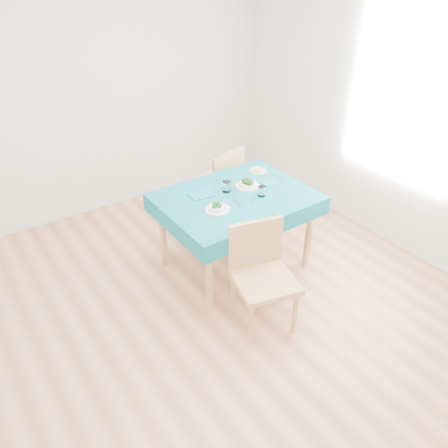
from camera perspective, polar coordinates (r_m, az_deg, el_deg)
room_shell at (r=3.02m, az=0.00°, el=8.03°), size 4.02×4.52×2.73m
table at (r=4.02m, az=1.53°, el=-1.03°), size 1.31×1.00×0.76m
chair_near at (r=3.31m, az=5.45°, el=-5.63°), size 0.56×0.59×1.13m
chair_far at (r=4.70m, az=-1.33°, el=6.95°), size 0.57×0.60×1.16m
bowl_near at (r=3.60m, az=-0.84°, el=2.29°), size 0.21×0.21×0.06m
bowl_far at (r=3.97m, az=3.10°, el=5.36°), size 0.22×0.22×0.07m
fork_near at (r=3.54m, az=-1.81°, el=1.18°), size 0.07×0.17×0.00m
knife_near at (r=3.73m, az=1.67°, el=2.90°), size 0.06×0.21×0.00m
fork_far at (r=3.99m, az=1.06°, el=4.99°), size 0.07×0.20×0.00m
knife_far at (r=4.18m, az=7.12°, el=6.10°), size 0.04×0.19×0.00m
napkin_near at (r=3.83m, az=-2.93°, el=3.80°), size 0.22×0.17×0.01m
napkin_far at (r=4.07m, az=6.27°, el=5.48°), size 0.22×0.17×0.01m
tumbler_center at (r=3.87m, az=0.34°, el=4.90°), size 0.08×0.08×0.10m
tumbler_side at (r=3.81m, az=4.93°, el=4.26°), size 0.07×0.07×0.09m
side_plate at (r=4.28m, az=4.43°, el=6.96°), size 0.18×0.18×0.01m
bread_slice at (r=4.28m, az=4.44°, el=7.11°), size 0.13×0.13×0.02m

